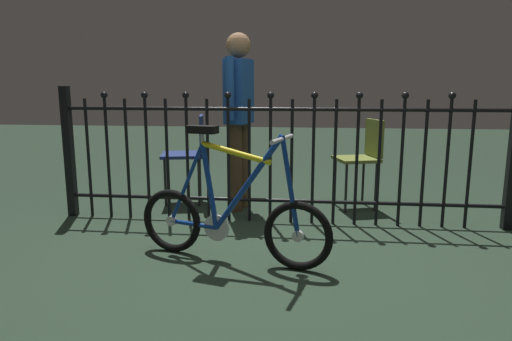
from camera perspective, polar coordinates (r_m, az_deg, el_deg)
The scene contains 6 objects.
ground_plane at distance 3.05m, azimuth 1.91°, elevation -11.12°, with size 20.00×20.00×0.00m, color #233526.
iron_fence at distance 3.70m, azimuth 1.72°, elevation 2.03°, with size 3.76×0.07×1.14m.
bicycle at distance 2.92m, azimuth -3.25°, elevation -5.97°, with size 1.32×0.47×0.89m.
chair_navy at distance 4.41m, azimuth -8.41°, elevation 2.77°, with size 0.48×0.47×0.87m.
chair_olive at distance 4.28m, azimuth 13.61°, elevation 2.14°, with size 0.45×0.45×0.84m.
person_visitor at distance 4.07m, azimuth -2.21°, elevation 8.17°, with size 0.25×0.46×1.61m.
Camera 1 is at (0.22, -2.83, 1.13)m, focal length 31.19 mm.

